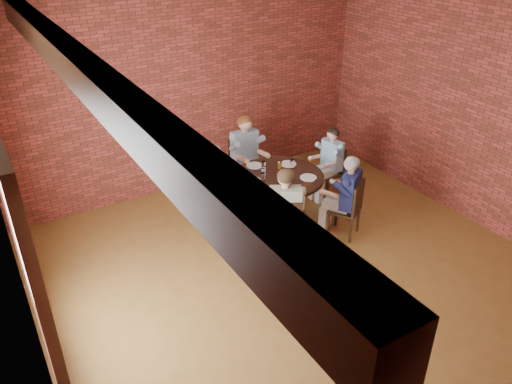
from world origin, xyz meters
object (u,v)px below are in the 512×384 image
dining_table (279,188)px  diner_b (246,156)px  diner_e (346,197)px  diner_d (284,213)px  diner_c (218,186)px  diner_a (329,163)px  smartphone (312,179)px  chair_b (244,163)px  chair_d (285,227)px  chair_e (350,207)px  chair_c (213,196)px  chair_a (332,169)px

dining_table → diner_b: diner_b is taller
diner_e → diner_d: bearing=-33.1°
diner_c → diner_e: diner_c is taller
diner_a → smartphone: (-0.75, -0.52, 0.13)m
chair_b → chair_d: (-0.52, -2.06, -0.01)m
diner_a → diner_d: bearing=-64.0°
chair_d → chair_e: bearing=-152.4°
chair_c → diner_e: diner_e is taller
dining_table → diner_e: size_ratio=1.08×
chair_a → smartphone: chair_a is taller
chair_c → diner_c: (0.08, -0.03, 0.16)m
chair_b → diner_d: size_ratio=0.71×
diner_c → smartphone: diner_c is taller
chair_b → chair_e: bearing=-74.7°
chair_a → dining_table: bearing=-90.0°
chair_a → chair_c: (-2.20, 0.19, 0.02)m
diner_a → diner_c: (-2.04, 0.17, 0.05)m
chair_a → chair_d: bearing=-63.7°
diner_b → chair_c: size_ratio=1.49×
dining_table → diner_a: (1.11, 0.13, 0.10)m
diner_b → chair_e: bearing=-74.0°
chair_b → diner_e: 2.11m
diner_d → diner_b: bearing=-75.1°
diner_c → smartphone: (1.29, -0.68, 0.08)m
chair_d → diner_c: bearing=-44.7°
diner_e → chair_c: bearing=-69.9°
chair_b → diner_c: 1.18m
chair_d → smartphone: chair_d is taller
dining_table → chair_d: bearing=-119.2°
chair_c → diner_a: bearing=-77.3°
diner_a → chair_c: diner_a is taller
chair_c → chair_d: (0.46, -1.32, 0.01)m
diner_c → chair_d: (0.37, -1.29, -0.16)m
smartphone → diner_d: bearing=-170.6°
chair_d → dining_table: bearing=-90.0°
chair_d → diner_a: bearing=-116.9°
chair_d → diner_d: size_ratio=0.70×
diner_c → chair_e: 2.03m
diner_a → smartphone: size_ratio=9.60×
chair_d → chair_e: 1.16m
chair_a → smartphone: 1.01m
dining_table → chair_b: bearing=91.8°
diner_d → chair_b: bearing=-74.3°
chair_b → chair_d: bearing=-106.0°
chair_e → smartphone: bearing=-99.9°
chair_a → diner_e: size_ratio=0.68×
chair_c → smartphone: bearing=-99.4°
diner_a → diner_e: (-0.55, -1.08, 0.03)m
dining_table → diner_e: (0.57, -0.95, 0.13)m
chair_c → diner_d: size_ratio=0.68×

